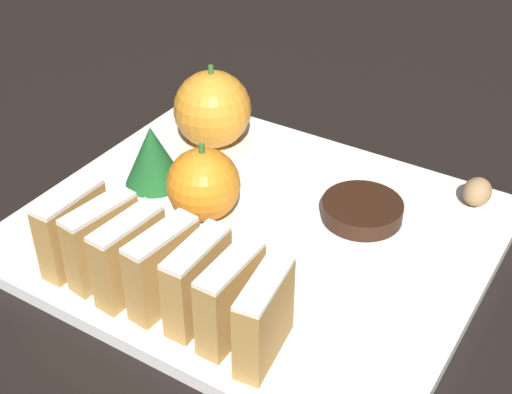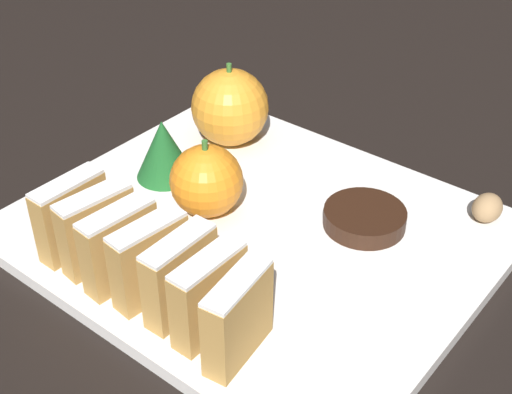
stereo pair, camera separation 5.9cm
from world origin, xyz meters
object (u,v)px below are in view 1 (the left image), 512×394
Objects in this scene: orange_near at (212,109)px; walnut at (477,192)px; chocolate_cookie at (362,210)px; orange_far at (203,184)px.

orange_near reaches higher than walnut.
chocolate_cookie is (-0.07, 0.08, -0.00)m from walnut.
orange_far reaches higher than chocolate_cookie.
orange_near reaches higher than orange_far.
walnut is 0.43× the size of chocolate_cookie.
orange_far is 2.37× the size of walnut.
orange_near reaches higher than chocolate_cookie.
orange_near is 1.19× the size of orange_far.
walnut is (0.04, -0.26, -0.03)m from orange_near.
chocolate_cookie is at bearing -101.34° from orange_near.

